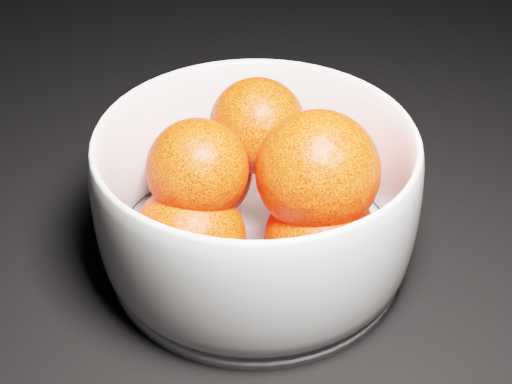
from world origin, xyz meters
name	(u,v)px	position (x,y,z in m)	size (l,w,h in m)	color
bowl	(256,198)	(-0.25, 0.25, 0.06)	(0.24, 0.24, 0.12)	silver
orange_pile	(261,185)	(-0.25, 0.25, 0.07)	(0.20, 0.19, 0.13)	#FF2C09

